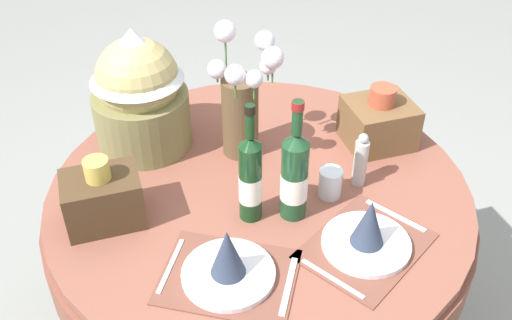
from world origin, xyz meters
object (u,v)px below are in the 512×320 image
(place_setting_left, at_px, (228,264))
(flower_vase, at_px, (242,100))
(dining_table, at_px, (259,220))
(wine_bottle_centre, at_px, (294,175))
(tumbler_near_right, at_px, (330,183))
(woven_basket_side_left, at_px, (103,198))
(wine_bottle_left, at_px, (250,178))
(place_setting_right, at_px, (368,234))
(pepper_mill, at_px, (360,161))
(woven_basket_side_right, at_px, (379,122))
(gift_tub_back_left, at_px, (138,87))

(place_setting_left, height_order, flower_vase, flower_vase)
(dining_table, height_order, wine_bottle_centre, wine_bottle_centre)
(tumbler_near_right, bearing_deg, woven_basket_side_left, 171.95)
(wine_bottle_left, bearing_deg, woven_basket_side_left, 164.78)
(place_setting_right, relative_size, pepper_mill, 2.35)
(place_setting_left, height_order, wine_bottle_centre, wine_bottle_centre)
(wine_bottle_left, height_order, woven_basket_side_left, wine_bottle_left)
(flower_vase, bearing_deg, pepper_mill, -42.10)
(pepper_mill, xyz_separation_m, woven_basket_side_right, (0.15, 0.18, -0.00))
(wine_bottle_centre, relative_size, gift_tub_back_left, 0.91)
(place_setting_left, bearing_deg, wine_bottle_left, 58.91)
(flower_vase, relative_size, wine_bottle_left, 1.19)
(flower_vase, xyz_separation_m, tumbler_near_right, (0.18, -0.28, -0.15))
(pepper_mill, distance_m, gift_tub_back_left, 0.72)
(dining_table, xyz_separation_m, wine_bottle_centre, (0.06, -0.14, 0.28))
(woven_basket_side_right, bearing_deg, dining_table, -166.68)
(wine_bottle_centre, bearing_deg, gift_tub_back_left, 126.14)
(wine_bottle_centre, distance_m, pepper_mill, 0.25)
(dining_table, distance_m, wine_bottle_left, 0.30)
(woven_basket_side_right, bearing_deg, gift_tub_back_left, 162.80)
(place_setting_left, relative_size, pepper_mill, 2.34)
(wine_bottle_centre, height_order, woven_basket_side_right, wine_bottle_centre)
(dining_table, relative_size, flower_vase, 2.95)
(wine_bottle_centre, relative_size, woven_basket_side_left, 1.78)
(place_setting_right, distance_m, wine_bottle_left, 0.35)
(place_setting_right, height_order, gift_tub_back_left, gift_tub_back_left)
(dining_table, relative_size, place_setting_right, 3.06)
(flower_vase, distance_m, wine_bottle_left, 0.31)
(dining_table, relative_size, place_setting_left, 3.06)
(gift_tub_back_left, xyz_separation_m, woven_basket_side_right, (0.73, -0.23, -0.13))
(place_setting_left, height_order, gift_tub_back_left, gift_tub_back_left)
(place_setting_left, relative_size, wine_bottle_centre, 1.13)
(tumbler_near_right, bearing_deg, wine_bottle_centre, -161.96)
(wine_bottle_centre, height_order, pepper_mill, wine_bottle_centre)
(wine_bottle_centre, bearing_deg, woven_basket_side_left, 165.28)
(dining_table, xyz_separation_m, pepper_mill, (0.29, -0.07, 0.22))
(flower_vase, height_order, wine_bottle_centre, flower_vase)
(flower_vase, relative_size, pepper_mill, 2.43)
(place_setting_left, xyz_separation_m, flower_vase, (0.19, 0.50, 0.15))
(wine_bottle_centre, distance_m, woven_basket_side_right, 0.46)
(wine_bottle_left, xyz_separation_m, woven_basket_side_left, (-0.39, 0.11, -0.06))
(wine_bottle_left, height_order, tumbler_near_right, wine_bottle_left)
(gift_tub_back_left, bearing_deg, woven_basket_side_left, -116.12)
(tumbler_near_right, height_order, pepper_mill, pepper_mill)
(place_setting_right, height_order, pepper_mill, pepper_mill)
(place_setting_right, distance_m, tumbler_near_right, 0.23)
(woven_basket_side_left, bearing_deg, pepper_mill, -5.08)
(place_setting_left, bearing_deg, place_setting_right, -1.39)
(dining_table, distance_m, place_setting_left, 0.41)
(place_setting_left, relative_size, wine_bottle_left, 1.15)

